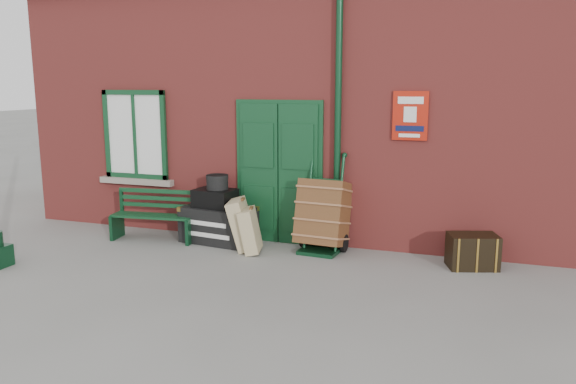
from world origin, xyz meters
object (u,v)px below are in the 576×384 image
at_px(bench, 155,214).
at_px(porter_trolley, 323,214).
at_px(dark_trunk, 473,251).
at_px(houdini_trunk, 219,224).

bearing_deg(bench, porter_trolley, -0.79).
bearing_deg(porter_trolley, dark_trunk, 1.19).
bearing_deg(dark_trunk, bench, 164.15).
bearing_deg(dark_trunk, houdini_trunk, 161.61).
bearing_deg(houdini_trunk, porter_trolley, 9.93).
bearing_deg(houdini_trunk, bench, -161.42).
height_order(bench, houdini_trunk, bench).
xyz_separation_m(houdini_trunk, dark_trunk, (3.88, -0.05, -0.05)).
relative_size(houdini_trunk, porter_trolley, 0.78).
height_order(porter_trolley, dark_trunk, porter_trolley).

